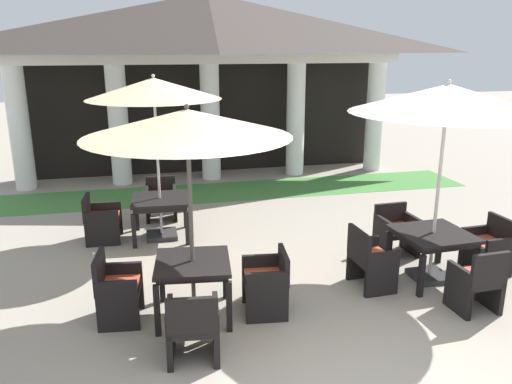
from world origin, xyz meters
TOP-DOWN VIEW (x-y plane):
  - background_pavilion at (0.00, 9.23)m, footprint 10.19×2.50m
  - lawn_strip at (0.00, 7.81)m, footprint 11.99×1.66m
  - patio_table_near_foreground at (2.32, 2.54)m, footprint 1.04×1.04m
  - patio_umbrella_near_foreground at (2.32, 2.54)m, footprint 2.65×2.65m
  - patio_chair_near_foreground_west at (1.32, 2.49)m, footprint 0.53×0.66m
  - patio_chair_near_foreground_south at (2.37, 1.54)m, footprint 0.57×0.53m
  - patio_chair_near_foreground_north at (2.27, 3.53)m, footprint 0.62×0.58m
  - patio_chair_near_foreground_east at (3.32, 2.59)m, footprint 0.54×0.64m
  - patio_table_mid_left at (-1.48, 5.14)m, footprint 1.02×1.02m
  - patio_umbrella_mid_left at (-1.48, 5.14)m, footprint 2.26×2.26m
  - patio_chair_mid_left_north at (-1.42, 6.16)m, footprint 0.62×0.55m
  - patio_chair_mid_left_west at (-2.50, 5.20)m, footprint 0.62×0.64m
  - patio_table_mid_right at (-1.20, 2.24)m, footprint 1.02×1.02m
  - patio_umbrella_mid_right at (-1.20, 2.24)m, footprint 2.45×2.45m
  - patio_chair_mid_right_west at (-2.14, 2.34)m, footprint 0.57×0.65m
  - patio_chair_mid_right_south at (-1.31, 1.30)m, footprint 0.62×0.61m
  - patio_chair_mid_right_east at (-0.27, 2.13)m, footprint 0.60×0.66m

SIDE VIEW (x-z plane):
  - lawn_strip at x=0.00m, z-range 0.00..0.01m
  - patio_chair_near_foreground_north at x=2.27m, z-range -0.01..0.79m
  - patio_chair_mid_left_west at x=-2.50m, z-range -0.02..0.80m
  - patio_chair_mid_right_south at x=-1.31m, z-range -0.03..0.83m
  - patio_chair_near_foreground_east at x=3.32m, z-range -0.02..0.83m
  - patio_chair_mid_left_north at x=-1.42m, z-range -0.01..0.82m
  - patio_chair_near_foreground_south at x=2.37m, z-range -0.03..0.85m
  - patio_chair_mid_right_east at x=-0.27m, z-range 0.00..0.83m
  - patio_chair_near_foreground_west at x=1.32m, z-range -0.02..0.86m
  - patio_chair_mid_right_west at x=-2.14m, z-range -0.03..0.86m
  - patio_table_near_foreground at x=2.32m, z-range 0.27..1.00m
  - patio_table_mid_left at x=-1.48m, z-range 0.27..1.01m
  - patio_table_mid_right at x=-1.20m, z-range 0.28..1.04m
  - patio_umbrella_mid_right at x=-1.20m, z-range 1.10..3.80m
  - patio_umbrella_mid_left at x=-1.48m, z-range 1.17..4.04m
  - patio_umbrella_near_foreground at x=2.32m, z-range 1.17..4.08m
  - background_pavilion at x=0.00m, z-range 1.13..5.66m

